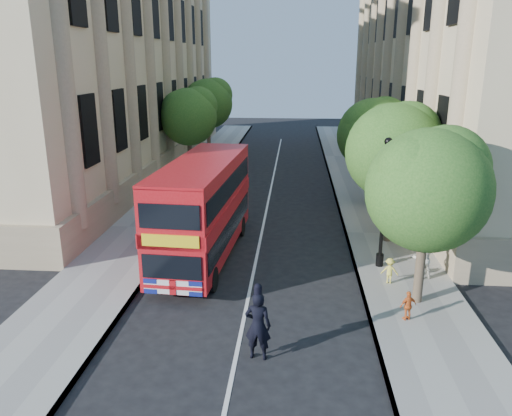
% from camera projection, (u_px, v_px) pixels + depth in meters
% --- Properties ---
extents(ground, '(120.00, 120.00, 0.00)m').
position_uv_depth(ground, '(239.00, 344.00, 14.68)').
color(ground, black).
rests_on(ground, ground).
extents(pavement_right, '(3.50, 80.00, 0.12)m').
position_uv_depth(pavement_right, '(382.00, 234.00, 23.78)').
color(pavement_right, gray).
rests_on(pavement_right, ground).
extents(pavement_left, '(3.50, 80.00, 0.12)m').
position_uv_depth(pavement_left, '(146.00, 228.00, 24.66)').
color(pavement_left, gray).
rests_on(pavement_left, ground).
extents(building_right, '(12.00, 38.00, 18.00)m').
position_uv_depth(building_right, '(478.00, 45.00, 34.00)').
color(building_right, '#C4B188').
rests_on(building_right, ground).
extents(building_left, '(12.00, 38.00, 18.00)m').
position_uv_depth(building_left, '(86.00, 46.00, 36.11)').
color(building_left, '#C4B188').
rests_on(building_left, ground).
extents(tree_right_near, '(4.00, 4.00, 6.08)m').
position_uv_depth(tree_right_near, '(430.00, 184.00, 15.92)').
color(tree_right_near, '#473828').
rests_on(tree_right_near, ground).
extents(tree_right_mid, '(4.20, 4.20, 6.37)m').
position_uv_depth(tree_right_mid, '(395.00, 146.00, 21.60)').
color(tree_right_mid, '#473828').
rests_on(tree_right_mid, ground).
extents(tree_right_far, '(4.00, 4.00, 6.15)m').
position_uv_depth(tree_right_far, '(374.00, 131.00, 27.37)').
color(tree_right_far, '#473828').
rests_on(tree_right_far, ground).
extents(tree_left_far, '(4.00, 4.00, 6.30)m').
position_uv_depth(tree_left_far, '(189.00, 114.00, 34.93)').
color(tree_left_far, '#473828').
rests_on(tree_left_far, ground).
extents(tree_left_back, '(4.20, 4.20, 6.65)m').
position_uv_depth(tree_left_back, '(208.00, 101.00, 42.50)').
color(tree_left_back, '#473828').
rests_on(tree_left_back, ground).
extents(lamp_post, '(0.32, 0.32, 5.16)m').
position_uv_depth(lamp_post, '(384.00, 209.00, 19.32)').
color(lamp_post, black).
rests_on(lamp_post, pavement_right).
extents(double_decker_bus, '(2.90, 8.96, 4.08)m').
position_uv_depth(double_decker_bus, '(203.00, 207.00, 20.50)').
color(double_decker_bus, '#AB0B11').
rests_on(double_decker_bus, ground).
extents(box_van, '(2.13, 4.97, 2.81)m').
position_uv_depth(box_van, '(210.00, 195.00, 25.74)').
color(box_van, black).
rests_on(box_van, ground).
extents(police_constable, '(0.79, 0.57, 2.01)m').
position_uv_depth(police_constable, '(258.00, 326.00, 13.74)').
color(police_constable, black).
rests_on(police_constable, ground).
extents(woman_pedestrian, '(0.91, 0.78, 1.60)m').
position_uv_depth(woman_pedestrian, '(422.00, 258.00, 18.67)').
color(woman_pedestrian, white).
rests_on(woman_pedestrian, pavement_right).
extents(child_a, '(0.62, 0.43, 0.97)m').
position_uv_depth(child_a, '(408.00, 306.00, 15.71)').
color(child_a, orange).
rests_on(child_a, pavement_right).
extents(child_b, '(0.67, 0.45, 0.97)m').
position_uv_depth(child_b, '(390.00, 271.00, 18.33)').
color(child_b, '#E3D64D').
rests_on(child_b, pavement_right).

